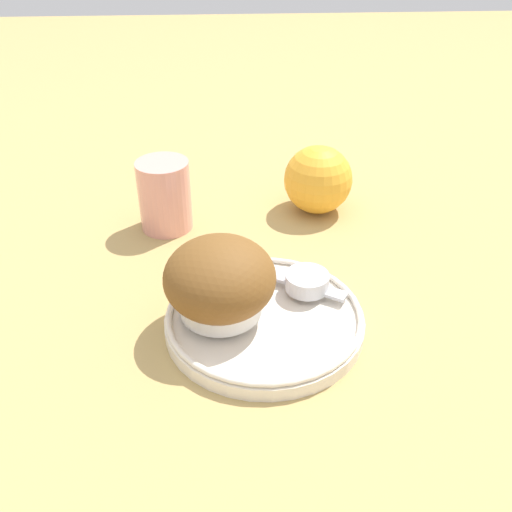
{
  "coord_description": "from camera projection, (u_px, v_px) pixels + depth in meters",
  "views": [
    {
      "loc": [
        -0.05,
        -0.45,
        0.37
      ],
      "look_at": [
        -0.02,
        0.02,
        0.06
      ],
      "focal_mm": 40.0,
      "sensor_mm": 36.0,
      "label": 1
    }
  ],
  "objects": [
    {
      "name": "muffin",
      "position": [
        220.0,
        282.0,
        0.53
      ],
      "size": [
        0.11,
        0.11,
        0.08
      ],
      "color": "silver",
      "rests_on": "plate"
    },
    {
      "name": "orange_fruit",
      "position": [
        318.0,
        180.0,
        0.73
      ],
      "size": [
        0.09,
        0.09,
        0.09
      ],
      "color": "#F4A82D",
      "rests_on": "ground_plane"
    },
    {
      "name": "berry_pair",
      "position": [
        248.0,
        284.0,
        0.57
      ],
      "size": [
        0.03,
        0.02,
        0.02
      ],
      "color": "#4C194C",
      "rests_on": "plate"
    },
    {
      "name": "butter_knife",
      "position": [
        275.0,
        276.0,
        0.59
      ],
      "size": [
        0.14,
        0.1,
        0.0
      ],
      "rotation": [
        0.0,
        0.0,
        -0.56
      ],
      "color": "#B7B7BC",
      "rests_on": "plate"
    },
    {
      "name": "juice_glass",
      "position": [
        165.0,
        195.0,
        0.7
      ],
      "size": [
        0.06,
        0.06,
        0.09
      ],
      "color": "#E5998C",
      "rests_on": "ground_plane"
    },
    {
      "name": "cream_ramekin",
      "position": [
        307.0,
        281.0,
        0.57
      ],
      "size": [
        0.04,
        0.04,
        0.02
      ],
      "color": "silver",
      "rests_on": "plate"
    },
    {
      "name": "ground_plane",
      "position": [
        278.0,
        309.0,
        0.58
      ],
      "size": [
        3.0,
        3.0,
        0.0
      ],
      "primitive_type": "plane",
      "color": "tan"
    },
    {
      "name": "plate",
      "position": [
        264.0,
        319.0,
        0.55
      ],
      "size": [
        0.19,
        0.19,
        0.02
      ],
      "color": "silver",
      "rests_on": "ground_plane"
    }
  ]
}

